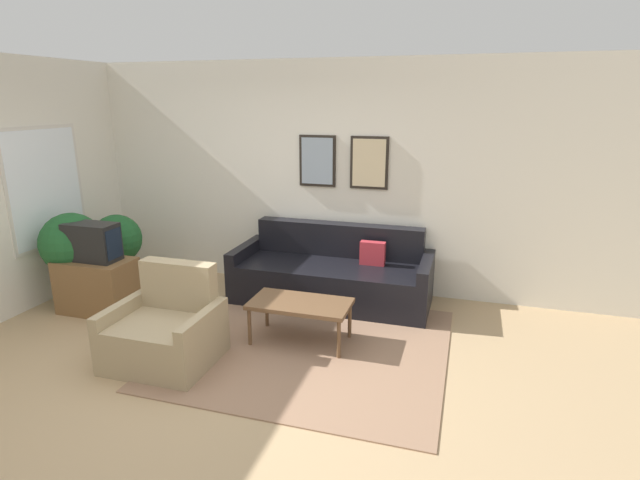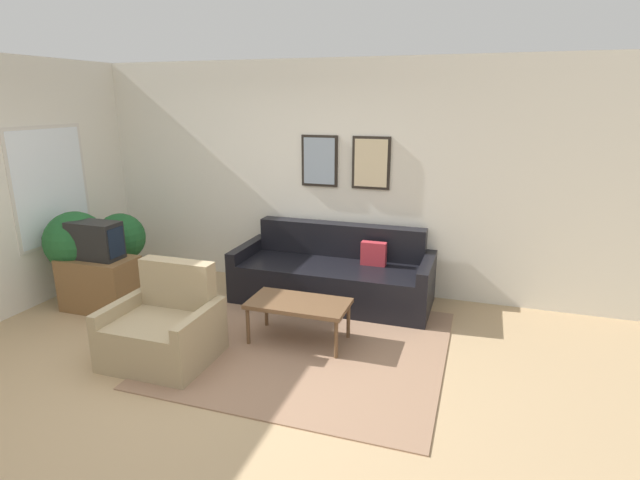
{
  "view_description": "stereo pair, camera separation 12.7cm",
  "coord_description": "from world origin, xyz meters",
  "px_view_note": "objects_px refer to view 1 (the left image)",
  "views": [
    {
      "loc": [
        2.01,
        -3.25,
        2.25
      ],
      "look_at": [
        0.58,
        1.49,
        0.85
      ],
      "focal_mm": 28.0,
      "sensor_mm": 36.0,
      "label": 1
    },
    {
      "loc": [
        2.14,
        -3.21,
        2.25
      ],
      "look_at": [
        0.58,
        1.49,
        0.85
      ],
      "focal_mm": 28.0,
      "sensor_mm": 36.0,
      "label": 2
    }
  ],
  "objects_px": {
    "coffee_table": "(300,306)",
    "tv": "(92,242)",
    "potted_plant_tall": "(72,247)",
    "couch": "(333,275)",
    "armchair": "(166,332)"
  },
  "relations": [
    {
      "from": "coffee_table",
      "to": "potted_plant_tall",
      "type": "relative_size",
      "value": 0.9
    },
    {
      "from": "coffee_table",
      "to": "tv",
      "type": "bearing_deg",
      "value": 178.7
    },
    {
      "from": "couch",
      "to": "potted_plant_tall",
      "type": "height_order",
      "value": "potted_plant_tall"
    },
    {
      "from": "couch",
      "to": "tv",
      "type": "height_order",
      "value": "tv"
    },
    {
      "from": "couch",
      "to": "coffee_table",
      "type": "xyz_separation_m",
      "value": [
        -0.02,
        -1.1,
        0.08
      ]
    },
    {
      "from": "coffee_table",
      "to": "armchair",
      "type": "height_order",
      "value": "armchair"
    },
    {
      "from": "coffee_table",
      "to": "tv",
      "type": "xyz_separation_m",
      "value": [
        -2.35,
        0.05,
        0.42
      ]
    },
    {
      "from": "couch",
      "to": "armchair",
      "type": "distance_m",
      "value": 2.05
    },
    {
      "from": "armchair",
      "to": "potted_plant_tall",
      "type": "height_order",
      "value": "potted_plant_tall"
    },
    {
      "from": "coffee_table",
      "to": "tv",
      "type": "relative_size",
      "value": 1.7
    },
    {
      "from": "armchair",
      "to": "potted_plant_tall",
      "type": "relative_size",
      "value": 0.84
    },
    {
      "from": "coffee_table",
      "to": "potted_plant_tall",
      "type": "height_order",
      "value": "potted_plant_tall"
    },
    {
      "from": "tv",
      "to": "coffee_table",
      "type": "bearing_deg",
      "value": -1.3
    },
    {
      "from": "coffee_table",
      "to": "tv",
      "type": "height_order",
      "value": "tv"
    },
    {
      "from": "potted_plant_tall",
      "to": "armchair",
      "type": "bearing_deg",
      "value": -25.8
    }
  ]
}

